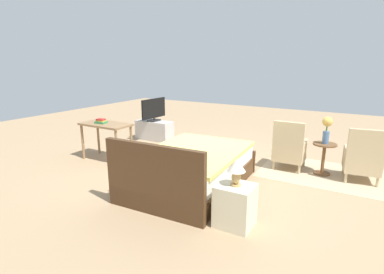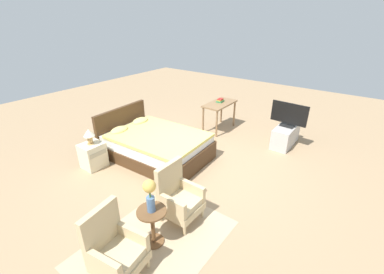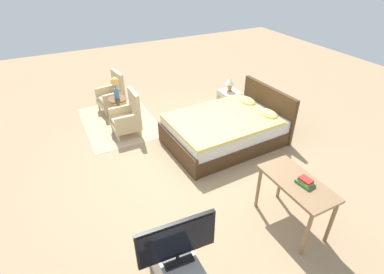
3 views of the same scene
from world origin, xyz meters
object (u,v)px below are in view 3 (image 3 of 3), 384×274
object	(u,v)px
tv_flatscreen	(177,241)
vanity_desk	(296,188)
armchair_by_window_left	(113,96)
bed	(227,129)
table_lamp	(230,82)
tv_stand	(178,273)
flower_vase	(115,86)
nightstand	(229,102)
armchair_by_window_right	(128,118)
book_stack	(305,182)
side_table	(118,107)

from	to	relation	value
tv_flatscreen	vanity_desk	bearing A→B (deg)	94.90
armchair_by_window_left	bed	bearing A→B (deg)	34.82
table_lamp	tv_stand	world-z (taller)	table_lamp
vanity_desk	flower_vase	bearing A→B (deg)	-161.30
vanity_desk	armchair_by_window_left	bearing A→B (deg)	-163.98
nightstand	table_lamp	size ratio (longest dim) A/B	1.60
table_lamp	tv_flatscreen	distance (m)	4.43
armchair_by_window_right	armchair_by_window_left	bearing A→B (deg)	-179.97
armchair_by_window_left	table_lamp	size ratio (longest dim) A/B	2.79
tv_stand	bed	bearing A→B (deg)	137.51
nightstand	vanity_desk	size ratio (longest dim) A/B	0.51
vanity_desk	book_stack	size ratio (longest dim) A/B	4.43
armchair_by_window_right	side_table	bearing A→B (deg)	-177.03
side_table	book_stack	bearing A→B (deg)	18.83
side_table	tv_flatscreen	distance (m)	4.13
bed	table_lamp	xyz separation A→B (m)	(-1.06, 0.73, 0.45)
flower_vase	tv_stand	world-z (taller)	flower_vase
table_lamp	tv_flatscreen	bearing A→B (deg)	-40.12
armchair_by_window_left	armchair_by_window_right	distance (m)	1.19
tv_stand	table_lamp	bearing A→B (deg)	139.86
nightstand	book_stack	bearing A→B (deg)	-17.28
nightstand	tv_flatscreen	distance (m)	4.46
table_lamp	book_stack	distance (m)	3.47
table_lamp	armchair_by_window_left	bearing A→B (deg)	-118.61
flower_vase	tv_stand	size ratio (longest dim) A/B	0.50
flower_vase	tv_flatscreen	bearing A→B (deg)	-6.35
armchair_by_window_left	tv_stand	xyz separation A→B (m)	(4.68, -0.48, -0.14)
table_lamp	vanity_desk	distance (m)	3.41
armchair_by_window_left	side_table	xyz separation A→B (m)	(0.60, -0.03, -0.03)
side_table	flower_vase	size ratio (longest dim) A/B	1.19
armchair_by_window_right	tv_flatscreen	world-z (taller)	tv_flatscreen
bed	vanity_desk	world-z (taller)	bed
nightstand	vanity_desk	xyz separation A→B (m)	(3.23, -1.07, 0.38)
tv_flatscreen	book_stack	xyz separation A→B (m)	(-0.07, 1.82, 0.01)
bed	book_stack	size ratio (longest dim) A/B	9.60
armchair_by_window_right	nightstand	xyz separation A→B (m)	(0.11, 2.37, -0.12)
tv_stand	flower_vase	bearing A→B (deg)	173.65
armchair_by_window_right	vanity_desk	world-z (taller)	armchair_by_window_right
tv_flatscreen	armchair_by_window_left	bearing A→B (deg)	174.10
side_table	tv_stand	xyz separation A→B (m)	(4.08, -0.45, -0.11)
nightstand	book_stack	distance (m)	3.51
nightstand	bed	bearing A→B (deg)	-34.40
armchair_by_window_right	side_table	distance (m)	0.59
armchair_by_window_right	flower_vase	distance (m)	0.76
flower_vase	vanity_desk	distance (m)	4.15
tv_stand	book_stack	xyz separation A→B (m)	(-0.07, 1.82, 0.55)
table_lamp	tv_flatscreen	world-z (taller)	tv_flatscreen
bed	table_lamp	size ratio (longest dim) A/B	6.84
nightstand	tv_stand	distance (m)	4.43
bed	armchair_by_window_left	xyz separation A→B (m)	(-2.36, -1.64, 0.08)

